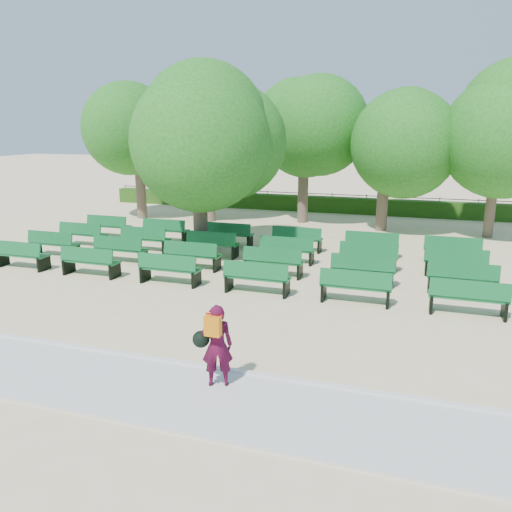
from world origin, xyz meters
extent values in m
plane|color=beige|center=(0.00, 0.00, 0.00)|extent=(120.00, 120.00, 0.00)
cube|color=beige|center=(0.00, -7.40, 0.03)|extent=(30.00, 2.20, 0.06)
cube|color=silver|center=(0.00, -6.25, 0.05)|extent=(30.00, 0.12, 0.10)
cube|color=#254D13|center=(0.00, 14.00, 0.45)|extent=(26.00, 0.70, 0.90)
cube|color=#105C2A|center=(-0.19, 1.57, 0.50)|extent=(2.05, 0.72, 0.07)
cube|color=#105C2A|center=(-0.19, 1.34, 0.78)|extent=(2.02, 0.31, 0.47)
cylinder|color=brown|center=(-2.38, 2.91, 1.64)|extent=(0.57, 0.57, 3.29)
ellipsoid|color=#246F1E|center=(-2.38, 2.91, 4.63)|extent=(4.90, 4.90, 4.41)
imported|color=#450923|center=(2.27, -6.85, 0.88)|extent=(0.70, 0.59, 1.65)
cube|color=orange|center=(2.27, -7.04, 1.36)|extent=(0.31, 0.15, 0.38)
sphere|color=black|center=(1.96, -6.91, 0.99)|extent=(0.33, 0.33, 0.33)
camera|label=1|loc=(5.65, -14.98, 4.96)|focal=35.00mm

